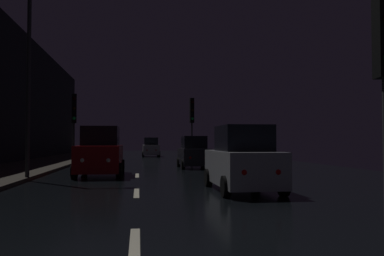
# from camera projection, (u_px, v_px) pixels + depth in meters

# --- Properties ---
(ground) EXTENTS (25.20, 84.00, 0.02)m
(ground) POSITION_uv_depth(u_px,v_px,m) (138.00, 164.00, 27.24)
(ground) COLOR black
(sidewalk_left) EXTENTS (4.40, 84.00, 0.15)m
(sidewalk_left) POSITION_uv_depth(u_px,v_px,m) (40.00, 164.00, 26.39)
(sidewalk_left) COLOR #38332B
(sidewalk_left) RESTS_ON ground
(lane_centerline) EXTENTS (0.16, 14.54, 0.01)m
(lane_centerline) POSITION_uv_depth(u_px,v_px,m) (137.00, 193.00, 12.02)
(lane_centerline) COLOR beige
(lane_centerline) RESTS_ON ground
(traffic_light_far_right) EXTENTS (0.33, 0.47, 4.89)m
(traffic_light_far_right) POSITION_uv_depth(u_px,v_px,m) (192.00, 116.00, 30.41)
(traffic_light_far_right) COLOR #38383A
(traffic_light_far_right) RESTS_ON ground
(traffic_light_far_left) EXTENTS (0.36, 0.48, 4.66)m
(traffic_light_far_left) POSITION_uv_depth(u_px,v_px,m) (74.00, 114.00, 25.78)
(traffic_light_far_left) COLOR #38383A
(traffic_light_far_left) RESTS_ON ground
(streetlamp_overhead) EXTENTS (1.70, 0.44, 7.91)m
(streetlamp_overhead) POSITION_uv_depth(u_px,v_px,m) (40.00, 51.00, 15.91)
(streetlamp_overhead) COLOR #2D2D30
(streetlamp_overhead) RESTS_ON ground
(car_approaching_headlights) EXTENTS (2.06, 4.46, 2.25)m
(car_approaching_headlights) POSITION_uv_depth(u_px,v_px,m) (101.00, 153.00, 18.18)
(car_approaching_headlights) COLOR maroon
(car_approaching_headlights) RESTS_ON ground
(car_distant_taillights) EXTENTS (1.81, 3.93, 1.98)m
(car_distant_taillights) POSITION_uv_depth(u_px,v_px,m) (151.00, 148.00, 41.63)
(car_distant_taillights) COLOR silver
(car_distant_taillights) RESTS_ON ground
(car_parked_right_near) EXTENTS (1.88, 4.08, 2.05)m
(car_parked_right_near) POSITION_uv_depth(u_px,v_px,m) (242.00, 161.00, 12.53)
(car_parked_right_near) COLOR #A5A8AD
(car_parked_right_near) RESTS_ON ground
(car_parked_right_far) EXTENTS (1.72, 3.73, 1.88)m
(car_parked_right_far) POSITION_uv_depth(u_px,v_px,m) (194.00, 153.00, 23.59)
(car_parked_right_far) COLOR black
(car_parked_right_far) RESTS_ON ground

